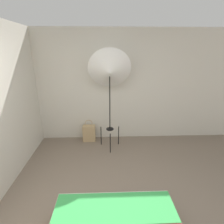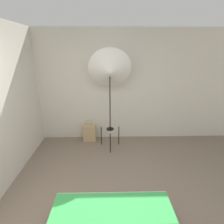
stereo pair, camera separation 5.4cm
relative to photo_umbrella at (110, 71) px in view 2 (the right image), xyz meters
The scene contains 3 objects.
wall_back 0.68m from the photo_umbrella, 101.30° to the left, with size 8.00×0.05×2.60m.
photo_umbrella is the anchor object (origin of this frame).
tote_bag 1.64m from the photo_umbrella, 146.81° to the left, with size 0.30×0.18×0.55m.
Camera 2 is at (0.07, -1.56, 2.14)m, focal length 28.00 mm.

